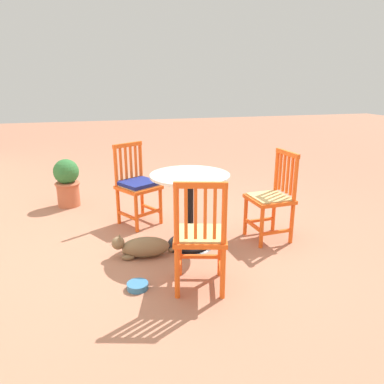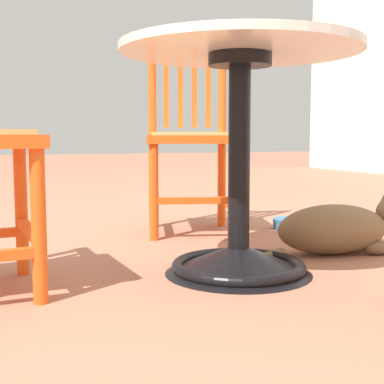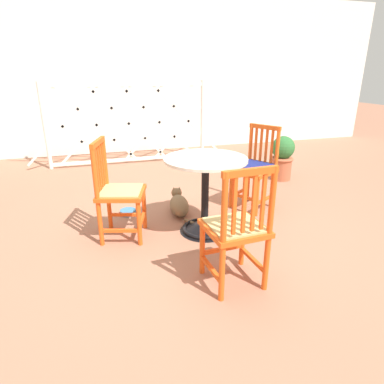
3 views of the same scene
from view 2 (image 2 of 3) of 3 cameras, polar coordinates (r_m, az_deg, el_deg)
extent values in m
plane|color=#A36B51|center=(1.81, 3.45, -8.29)|extent=(24.00, 24.00, 0.00)
cone|color=black|center=(1.77, 4.94, -7.03)|extent=(0.48, 0.48, 0.10)
torus|color=black|center=(1.77, 4.93, -7.81)|extent=(0.44, 0.44, 0.04)
cylinder|color=black|center=(1.72, 5.03, 3.48)|extent=(0.07, 0.07, 0.66)
cylinder|color=black|center=(1.74, 5.13, 13.83)|extent=(0.20, 0.20, 0.04)
cylinder|color=silver|center=(1.74, 5.14, 14.89)|extent=(0.76, 0.76, 0.02)
cylinder|color=#EA5619|center=(2.32, 4.34, 0.47)|extent=(0.04, 0.04, 0.45)
cylinder|color=#EA5619|center=(2.29, -4.08, 0.40)|extent=(0.04, 0.04, 0.45)
cylinder|color=#EA5619|center=(2.65, 3.20, 6.13)|extent=(0.04, 0.04, 0.91)
cylinder|color=#EA5619|center=(2.62, -4.22, 6.13)|extent=(0.04, 0.04, 0.91)
cube|color=#EA5619|center=(2.50, 3.70, -1.10)|extent=(0.33, 0.12, 0.03)
cube|color=#EA5619|center=(2.47, -4.12, -1.18)|extent=(0.33, 0.12, 0.03)
cube|color=#EA5619|center=(2.31, 0.16, -0.92)|extent=(0.12, 0.33, 0.03)
cube|color=#EA5619|center=(2.46, -0.19, 5.62)|extent=(0.50, 0.50, 0.04)
cube|color=tan|center=(2.46, -0.19, 6.13)|extent=(0.43, 0.43, 0.02)
cube|color=#EA5619|center=(2.65, 1.74, 11.01)|extent=(0.03, 0.03, 0.39)
cube|color=#EA5619|center=(2.64, 0.25, 11.02)|extent=(0.03, 0.03, 0.39)
cube|color=#EA5619|center=(2.64, -1.25, 11.03)|extent=(0.03, 0.03, 0.39)
cube|color=#EA5619|center=(2.64, -2.75, 11.03)|extent=(0.03, 0.03, 0.39)
cube|color=#EA5619|center=(2.67, -0.50, 15.53)|extent=(0.14, 0.37, 0.04)
cylinder|color=#EA5619|center=(1.81, -17.69, -1.36)|extent=(0.04, 0.04, 0.45)
cylinder|color=#EA5619|center=(1.47, -15.98, -2.91)|extent=(0.04, 0.04, 0.45)
cube|color=#EA5619|center=(1.65, -16.87, -3.95)|extent=(0.34, 0.05, 0.03)
ellipsoid|color=brown|center=(2.10, 14.72, -3.85)|extent=(0.26, 0.46, 0.19)
ellipsoid|color=silver|center=(2.16, 17.06, -3.96)|extent=(0.17, 0.20, 0.14)
ellipsoid|color=brown|center=(2.24, 17.74, -5.07)|extent=(0.07, 0.13, 0.05)
ellipsoid|color=brown|center=(2.15, 19.26, -5.58)|extent=(0.07, 0.13, 0.05)
cylinder|color=brown|center=(1.90, 7.77, -6.99)|extent=(0.14, 0.21, 0.04)
cylinder|color=teal|center=(2.64, 10.44, -3.34)|extent=(0.17, 0.17, 0.05)
camera|label=1|loc=(5.19, -2.45, 18.68)|focal=34.36mm
camera|label=3|loc=(3.28, -60.54, 20.94)|focal=30.27mm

